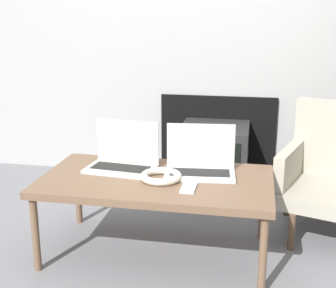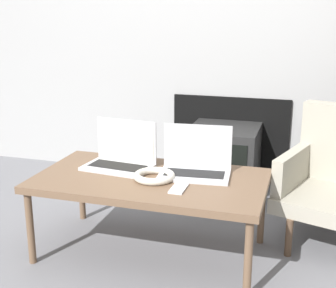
% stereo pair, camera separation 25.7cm
% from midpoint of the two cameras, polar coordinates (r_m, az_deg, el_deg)
% --- Properties ---
extents(wall_back, '(7.00, 0.08, 2.60)m').
position_cam_midpoint_polar(wall_back, '(3.40, 7.17, 17.07)').
color(wall_back, '#999999').
rests_on(wall_back, ground_plane).
extents(table, '(1.14, 0.62, 0.41)m').
position_cam_midpoint_polar(table, '(2.33, 1.01, -4.88)').
color(table, brown).
rests_on(table, ground_plane).
extents(laptop_left, '(0.37, 0.25, 0.24)m').
position_cam_midpoint_polar(laptop_left, '(2.46, -2.77, -1.55)').
color(laptop_left, '#B2B2B7').
rests_on(laptop_left, table).
extents(laptop_right, '(0.37, 0.25, 0.24)m').
position_cam_midpoint_polar(laptop_right, '(2.36, 6.50, -2.39)').
color(laptop_right, '#B2B2B7').
rests_on(laptop_right, table).
extents(headphones, '(0.20, 0.20, 0.04)m').
position_cam_midpoint_polar(headphones, '(2.29, 1.53, -3.97)').
color(headphones, beige).
rests_on(headphones, table).
extents(phone, '(0.07, 0.13, 0.01)m').
position_cam_midpoint_polar(phone, '(2.17, 4.72, -5.48)').
color(phone, silver).
rests_on(phone, table).
extents(tv, '(0.46, 0.48, 0.46)m').
position_cam_midpoint_polar(tv, '(3.23, 9.04, -1.95)').
color(tv, black).
rests_on(tv, ground_plane).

